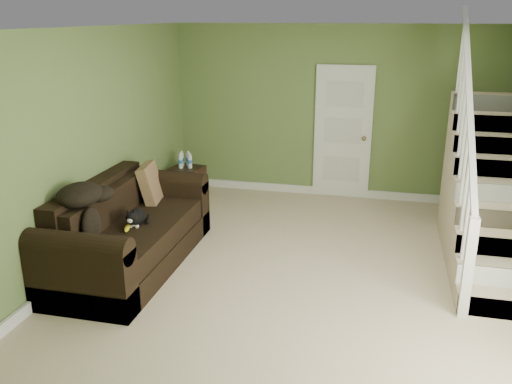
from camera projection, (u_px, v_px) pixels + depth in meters
The scene contains 15 objects.
floor at pixel (309, 270), 6.05m from camera, with size 5.00×5.50×0.01m, color tan.
ceiling at pixel (317, 27), 5.24m from camera, with size 5.00×5.50×0.01m, color white.
wall_back at pixel (337, 113), 8.18m from camera, with size 5.00×0.04×2.60m, color olive.
wall_front at pixel (247, 275), 3.10m from camera, with size 5.00×0.04×2.60m, color olive.
wall_left at pixel (95, 145), 6.20m from camera, with size 0.04×5.50×2.60m, color olive.
baseboard_back at pixel (333, 191), 8.54m from camera, with size 5.00×0.04×0.12m, color white.
baseboard_left at pixel (107, 245), 6.58m from camera, with size 0.04×5.50×0.12m, color white.
door at pixel (343, 133), 8.21m from camera, with size 0.86×0.12×2.02m.
staircase at pixel (492, 202), 6.30m from camera, with size 1.00×2.51×2.82m.
sofa at pixel (127, 234), 6.09m from camera, with size 1.04×2.41×0.95m.
side_table at pixel (187, 183), 8.22m from camera, with size 0.51×0.51×0.76m.
cat at pixel (135, 218), 5.92m from camera, with size 0.26×0.48×0.23m.
banana at pixel (127, 228), 5.79m from camera, with size 0.05×0.19×0.05m, color #FBF21B.
throw_pillow at pixel (151, 184), 6.70m from camera, with size 0.12×0.49×0.49m, color #4F321F.
throw_blanket at pixel (79, 195), 5.47m from camera, with size 0.42×0.55×0.23m, color black.
Camera 1 is at (0.70, -5.46, 2.72)m, focal length 38.00 mm.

